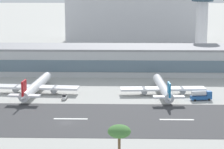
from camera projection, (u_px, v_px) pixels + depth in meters
ground_plane at (66, 123)px, 163.77m from camera, size 1400.00×1400.00×0.00m
runway_strip at (67, 119)px, 168.31m from camera, size 800.00×40.02×0.08m
runway_centreline_dash_4 at (71, 119)px, 168.28m from camera, size 12.00×1.20×0.01m
runway_centreline_dash_5 at (177, 120)px, 167.38m from camera, size 12.00×1.20×0.01m
terminal_building at (103, 60)px, 245.31m from camera, size 218.43×24.21×13.98m
control_tower at (202, 17)px, 278.03m from camera, size 13.60×13.60×41.44m
distant_hotel_block at (136, 8)px, 364.49m from camera, size 104.93×28.83×49.80m
airliner_red_tail_gate_0 at (35, 87)px, 203.02m from camera, size 37.06×45.57×9.51m
airliner_blue_tail_gate_1 at (163, 89)px, 201.03m from camera, size 36.22×43.11×9.00m
service_baggage_tug_0 at (64, 97)px, 194.27m from camera, size 2.10×3.32×2.20m
service_fuel_truck_1 at (201, 95)px, 193.05m from camera, size 8.85×4.24×3.95m
palm_tree_1 at (119, 133)px, 113.68m from camera, size 5.57×5.57×14.90m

